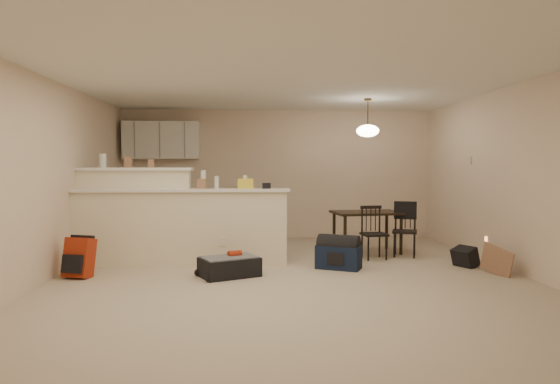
{
  "coord_description": "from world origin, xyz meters",
  "views": [
    {
      "loc": [
        -0.49,
        -6.24,
        1.41
      ],
      "look_at": [
        -0.1,
        0.7,
        1.05
      ],
      "focal_mm": 32.0,
      "sensor_mm": 36.0,
      "label": 1
    }
  ],
  "objects": [
    {
      "name": "room",
      "position": [
        0.0,
        0.0,
        1.25
      ],
      "size": [
        7.0,
        7.02,
        2.5
      ],
      "color": "#BCA991",
      "rests_on": "ground"
    },
    {
      "name": "breakfast_bar",
      "position": [
        -1.76,
        0.98,
        0.61
      ],
      "size": [
        3.08,
        0.58,
        1.39
      ],
      "color": "beige",
      "rests_on": "ground"
    },
    {
      "name": "upper_cabinets",
      "position": [
        -2.2,
        3.32,
        1.9
      ],
      "size": [
        1.4,
        0.34,
        0.7
      ],
      "primitive_type": "cube",
      "color": "white",
      "rests_on": "room"
    },
    {
      "name": "kitchen_counter",
      "position": [
        -2.0,
        3.19,
        0.45
      ],
      "size": [
        1.8,
        0.6,
        0.9
      ],
      "primitive_type": "cube",
      "color": "white",
      "rests_on": "ground"
    },
    {
      "name": "thermostat",
      "position": [
        2.98,
        1.55,
        1.5
      ],
      "size": [
        0.02,
        0.12,
        0.12
      ],
      "primitive_type": "cube",
      "color": "beige",
      "rests_on": "room"
    },
    {
      "name": "jar",
      "position": [
        -2.65,
        1.12,
        1.49
      ],
      "size": [
        0.1,
        0.1,
        0.2
      ],
      "primitive_type": "cylinder",
      "color": "silver",
      "rests_on": "breakfast_bar"
    },
    {
      "name": "cereal_box",
      "position": [
        -2.29,
        1.12,
        1.47
      ],
      "size": [
        0.1,
        0.07,
        0.16
      ],
      "primitive_type": "cube",
      "color": "#97694E",
      "rests_on": "breakfast_bar"
    },
    {
      "name": "small_box",
      "position": [
        -1.96,
        1.12,
        1.45
      ],
      "size": [
        0.08,
        0.06,
        0.12
      ],
      "primitive_type": "cube",
      "color": "#97694E",
      "rests_on": "breakfast_bar"
    },
    {
      "name": "bottle_a",
      "position": [
        -1.18,
        0.9,
        1.22
      ],
      "size": [
        0.07,
        0.07,
        0.26
      ],
      "primitive_type": "cylinder",
      "color": "silver",
      "rests_on": "breakfast_bar"
    },
    {
      "name": "bottle_b",
      "position": [
        -1.0,
        0.9,
        1.18
      ],
      "size": [
        0.06,
        0.06,
        0.18
      ],
      "primitive_type": "cylinder",
      "color": "silver",
      "rests_on": "breakfast_bar"
    },
    {
      "name": "bag_lump",
      "position": [
        -0.58,
        0.9,
        1.16
      ],
      "size": [
        0.22,
        0.18,
        0.14
      ],
      "primitive_type": "cube",
      "color": "#97694E",
      "rests_on": "breakfast_bar"
    },
    {
      "name": "pouch",
      "position": [
        -0.28,
        0.9,
        1.13
      ],
      "size": [
        0.12,
        0.1,
        0.08
      ],
      "primitive_type": "cube",
      "color": "#97694E",
      "rests_on": "breakfast_bar"
    },
    {
      "name": "extra_item_x",
      "position": [
        -0.59,
        0.9,
        1.18
      ],
      "size": [
        0.06,
        0.06,
        0.19
      ],
      "primitive_type": "cylinder",
      "color": "silver",
      "rests_on": "breakfast_bar"
    },
    {
      "name": "extra_item_y",
      "position": [
        -1.21,
        0.9,
        1.16
      ],
      "size": [
        0.12,
        0.1,
        0.14
      ],
      "primitive_type": "cube",
      "color": "#97694E",
      "rests_on": "breakfast_bar"
    },
    {
      "name": "dining_table",
      "position": [
        1.38,
        1.74,
        0.59
      ],
      "size": [
        1.16,
        0.86,
        0.67
      ],
      "rotation": [
        0.0,
        0.0,
        0.14
      ],
      "color": "black",
      "rests_on": "ground"
    },
    {
      "name": "pendant_lamp",
      "position": [
        1.38,
        1.74,
        1.99
      ],
      "size": [
        0.36,
        0.36,
        0.62
      ],
      "color": "brown",
      "rests_on": "room"
    },
    {
      "name": "dining_chair_near",
      "position": [
        1.36,
        1.18,
        0.4
      ],
      "size": [
        0.39,
        0.38,
        0.8
      ],
      "primitive_type": null,
      "rotation": [
        0.0,
        0.0,
        0.13
      ],
      "color": "black",
      "rests_on": "ground"
    },
    {
      "name": "dining_chair_far",
      "position": [
        1.89,
        1.36,
        0.42
      ],
      "size": [
        0.46,
        0.45,
        0.83
      ],
      "primitive_type": null,
      "rotation": [
        0.0,
        0.0,
        -0.34
      ],
      "color": "black",
      "rests_on": "ground"
    },
    {
      "name": "suitcase",
      "position": [
        -0.78,
        0.11,
        0.12
      ],
      "size": [
        0.84,
        0.73,
        0.24
      ],
      "primitive_type": "cube",
      "rotation": [
        0.0,
        0.0,
        0.45
      ],
      "color": "black",
      "rests_on": "ground"
    },
    {
      "name": "red_backpack",
      "position": [
        -2.68,
        0.16,
        0.25
      ],
      "size": [
        0.38,
        0.3,
        0.5
      ],
      "primitive_type": "cube",
      "rotation": [
        0.0,
        0.0,
        -0.3
      ],
      "color": "#A92C13",
      "rests_on": "ground"
    },
    {
      "name": "navy_duffel",
      "position": [
        0.7,
        0.51,
        0.16
      ],
      "size": [
        0.67,
        0.54,
        0.32
      ],
      "primitive_type": "cube",
      "rotation": [
        0.0,
        0.0,
        -0.44
      ],
      "color": "#101B34",
      "rests_on": "ground"
    },
    {
      "name": "black_daypack",
      "position": [
        2.49,
        0.53,
        0.13
      ],
      "size": [
        0.33,
        0.37,
        0.27
      ],
      "primitive_type": "cube",
      "rotation": [
        0.0,
        0.0,
        2.05
      ],
      "color": "black",
      "rests_on": "ground"
    },
    {
      "name": "cardboard_sheet",
      "position": [
        2.67,
        -0.01,
        0.18
      ],
      "size": [
        0.19,
        0.46,
        0.37
      ],
      "primitive_type": "cube",
      "rotation": [
        0.0,
        0.0,
        1.93
      ],
      "color": "#97694E",
      "rests_on": "ground"
    }
  ]
}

